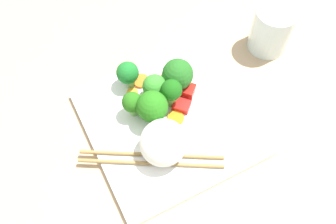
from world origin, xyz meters
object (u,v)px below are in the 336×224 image
(carrot_slice_2, at_px, (175,116))
(broccoli_floret_0, at_px, (155,86))
(rice_mound, at_px, (163,142))
(chopstick_pair, at_px, (151,159))
(drinking_glass, at_px, (271,30))
(square_plate, at_px, (168,123))

(carrot_slice_2, bearing_deg, broccoli_floret_0, 103.47)
(rice_mound, relative_size, chopstick_pair, 0.36)
(drinking_glass, bearing_deg, rice_mound, -155.65)
(chopstick_pair, bearing_deg, square_plate, 71.40)
(carrot_slice_2, bearing_deg, rice_mound, -131.47)
(square_plate, bearing_deg, carrot_slice_2, 14.11)
(chopstick_pair, bearing_deg, drinking_glass, 51.21)
(square_plate, distance_m, drinking_glass, 0.28)
(carrot_slice_2, distance_m, drinking_glass, 0.26)
(rice_mound, bearing_deg, drinking_glass, 24.35)
(rice_mound, xyz_separation_m, drinking_glass, (0.29, 0.13, 0.00))
(chopstick_pair, bearing_deg, broccoli_floret_0, 90.44)
(rice_mound, height_order, drinking_glass, drinking_glass)
(rice_mound, relative_size, drinking_glass, 0.87)
(broccoli_floret_0, xyz_separation_m, chopstick_pair, (-0.06, -0.11, -0.03))
(chopstick_pair, height_order, drinking_glass, drinking_glass)
(square_plate, bearing_deg, chopstick_pair, -136.23)
(rice_mound, bearing_deg, square_plate, 56.84)
(square_plate, relative_size, carrot_slice_2, 9.20)
(square_plate, xyz_separation_m, drinking_glass, (0.26, 0.08, 0.04))
(square_plate, distance_m, broccoli_floret_0, 0.07)
(chopstick_pair, relative_size, drinking_glass, 2.40)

